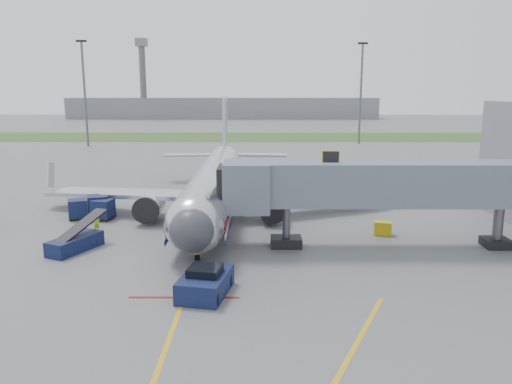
{
  "coord_description": "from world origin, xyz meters",
  "views": [
    {
      "loc": [
        4.01,
        -29.18,
        10.99
      ],
      "look_at": [
        3.83,
        8.82,
        3.2
      ],
      "focal_mm": 35.0,
      "sensor_mm": 36.0,
      "label": 1
    }
  ],
  "objects_px": {
    "belt_loader": "(76,242)",
    "ramp_worker": "(97,222)",
    "airliner": "(214,184)",
    "pushback_tug": "(205,283)"
  },
  "relations": [
    {
      "from": "belt_loader",
      "to": "ramp_worker",
      "type": "height_order",
      "value": "belt_loader"
    },
    {
      "from": "airliner",
      "to": "pushback_tug",
      "type": "bearing_deg",
      "value": -86.61
    },
    {
      "from": "airliner",
      "to": "ramp_worker",
      "type": "xyz_separation_m",
      "value": [
        -8.67,
        -6.77,
        -1.82
      ]
    },
    {
      "from": "airliner",
      "to": "pushback_tug",
      "type": "xyz_separation_m",
      "value": [
        1.11,
        -18.75,
        -1.98
      ]
    },
    {
      "from": "pushback_tug",
      "to": "ramp_worker",
      "type": "relative_size",
      "value": 2.54
    },
    {
      "from": "ramp_worker",
      "to": "airliner",
      "type": "bearing_deg",
      "value": -24.78
    },
    {
      "from": "airliner",
      "to": "belt_loader",
      "type": "height_order",
      "value": "airliner"
    },
    {
      "from": "pushback_tug",
      "to": "ramp_worker",
      "type": "xyz_separation_m",
      "value": [
        -9.78,
        11.98,
        0.16
      ]
    },
    {
      "from": "airliner",
      "to": "ramp_worker",
      "type": "height_order",
      "value": "airliner"
    },
    {
      "from": "airliner",
      "to": "pushback_tug",
      "type": "relative_size",
      "value": 8.53
    }
  ]
}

